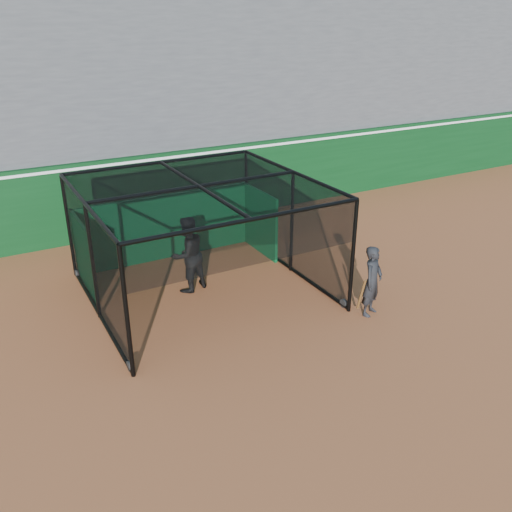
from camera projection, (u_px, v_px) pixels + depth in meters
ground at (289, 353)px, 11.39m from camera, size 120.00×120.00×0.00m
outfield_wall at (151, 190)px, 17.66m from camera, size 50.00×0.50×2.50m
grandstand at (110, 78)px, 19.38m from camera, size 50.00×7.85×8.95m
batting_cage at (201, 241)px, 13.39m from camera, size 5.41×5.32×2.81m
batter at (188, 254)px, 13.65m from camera, size 1.15×1.01×1.99m
on_deck_player at (372, 281)px, 12.58m from camera, size 0.75×0.65×1.72m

